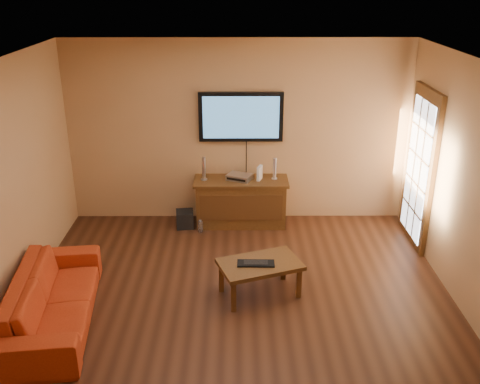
{
  "coord_description": "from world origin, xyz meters",
  "views": [
    {
      "loc": [
        -0.01,
        -5.09,
        3.51
      ],
      "look_at": [
        0.02,
        0.8,
        1.1
      ],
      "focal_mm": 40.0,
      "sensor_mm": 36.0,
      "label": 1
    }
  ],
  "objects_px": {
    "sofa": "(52,291)",
    "keyboard": "(256,263)",
    "game_console": "(260,173)",
    "speaker_right": "(275,169)",
    "av_receiver": "(240,177)",
    "speaker_left": "(204,169)",
    "bottle": "(200,226)",
    "television": "(241,117)",
    "coffee_table": "(260,267)",
    "media_console": "(241,202)",
    "subwoofer": "(185,219)"
  },
  "relations": [
    {
      "from": "sofa",
      "to": "keyboard",
      "type": "height_order",
      "value": "sofa"
    },
    {
      "from": "game_console",
      "to": "speaker_right",
      "type": "bearing_deg",
      "value": 27.98
    },
    {
      "from": "av_receiver",
      "to": "speaker_right",
      "type": "bearing_deg",
      "value": 26.17
    },
    {
      "from": "sofa",
      "to": "speaker_left",
      "type": "height_order",
      "value": "speaker_left"
    },
    {
      "from": "bottle",
      "to": "keyboard",
      "type": "xyz_separation_m",
      "value": [
        0.75,
        -1.66,
        0.34
      ]
    },
    {
      "from": "av_receiver",
      "to": "bottle",
      "type": "distance_m",
      "value": 0.92
    },
    {
      "from": "sofa",
      "to": "bottle",
      "type": "relative_size",
      "value": 9.62
    },
    {
      "from": "television",
      "to": "coffee_table",
      "type": "distance_m",
      "value": 2.48
    },
    {
      "from": "media_console",
      "to": "subwoofer",
      "type": "distance_m",
      "value": 0.87
    },
    {
      "from": "coffee_table",
      "to": "bottle",
      "type": "bearing_deg",
      "value": 116.21
    },
    {
      "from": "av_receiver",
      "to": "speaker_left",
      "type": "bearing_deg",
      "value": -154.69
    },
    {
      "from": "television",
      "to": "keyboard",
      "type": "relative_size",
      "value": 2.84
    },
    {
      "from": "television",
      "to": "av_receiver",
      "type": "bearing_deg",
      "value": -96.2
    },
    {
      "from": "television",
      "to": "speaker_right",
      "type": "height_order",
      "value": "television"
    },
    {
      "from": "television",
      "to": "speaker_left",
      "type": "xyz_separation_m",
      "value": [
        -0.54,
        -0.21,
        -0.73
      ]
    },
    {
      "from": "television",
      "to": "speaker_right",
      "type": "xyz_separation_m",
      "value": [
        0.49,
        -0.18,
        -0.74
      ]
    },
    {
      "from": "coffee_table",
      "to": "subwoofer",
      "type": "bearing_deg",
      "value": 119.89
    },
    {
      "from": "media_console",
      "to": "keyboard",
      "type": "relative_size",
      "value": 3.22
    },
    {
      "from": "keyboard",
      "to": "speaker_left",
      "type": "bearing_deg",
      "value": 109.5
    },
    {
      "from": "speaker_left",
      "to": "bottle",
      "type": "relative_size",
      "value": 1.69
    },
    {
      "from": "av_receiver",
      "to": "game_console",
      "type": "bearing_deg",
      "value": 21.8
    },
    {
      "from": "game_console",
      "to": "av_receiver",
      "type": "bearing_deg",
      "value": -162.18
    },
    {
      "from": "coffee_table",
      "to": "game_console",
      "type": "bearing_deg",
      "value": 88.05
    },
    {
      "from": "sofa",
      "to": "speaker_right",
      "type": "height_order",
      "value": "speaker_right"
    },
    {
      "from": "av_receiver",
      "to": "subwoofer",
      "type": "bearing_deg",
      "value": -146.66
    },
    {
      "from": "media_console",
      "to": "av_receiver",
      "type": "distance_m",
      "value": 0.39
    },
    {
      "from": "television",
      "to": "subwoofer",
      "type": "height_order",
      "value": "television"
    },
    {
      "from": "subwoofer",
      "to": "bottle",
      "type": "relative_size",
      "value": 1.22
    },
    {
      "from": "media_console",
      "to": "bottle",
      "type": "distance_m",
      "value": 0.71
    },
    {
      "from": "coffee_table",
      "to": "av_receiver",
      "type": "bearing_deg",
      "value": 96.7
    },
    {
      "from": "game_console",
      "to": "subwoofer",
      "type": "distance_m",
      "value": 1.31
    },
    {
      "from": "sofa",
      "to": "keyboard",
      "type": "xyz_separation_m",
      "value": [
        2.18,
        0.5,
        0.05
      ]
    },
    {
      "from": "television",
      "to": "speaker_left",
      "type": "relative_size",
      "value": 3.51
    },
    {
      "from": "media_console",
      "to": "speaker_left",
      "type": "distance_m",
      "value": 0.74
    },
    {
      "from": "media_console",
      "to": "sofa",
      "type": "distance_m",
      "value": 3.19
    },
    {
      "from": "speaker_left",
      "to": "keyboard",
      "type": "xyz_separation_m",
      "value": [
        0.7,
        -1.97,
        -0.43
      ]
    },
    {
      "from": "bottle",
      "to": "speaker_right",
      "type": "bearing_deg",
      "value": 17.26
    },
    {
      "from": "television",
      "to": "media_console",
      "type": "bearing_deg",
      "value": -90.0
    },
    {
      "from": "sofa",
      "to": "bottle",
      "type": "xyz_separation_m",
      "value": [
        1.43,
        2.16,
        -0.29
      ]
    },
    {
      "from": "av_receiver",
      "to": "game_console",
      "type": "relative_size",
      "value": 1.64
    },
    {
      "from": "coffee_table",
      "to": "bottle",
      "type": "distance_m",
      "value": 1.83
    },
    {
      "from": "television",
      "to": "bottle",
      "type": "relative_size",
      "value": 5.94
    },
    {
      "from": "game_console",
      "to": "bottle",
      "type": "height_order",
      "value": "game_console"
    },
    {
      "from": "av_receiver",
      "to": "subwoofer",
      "type": "relative_size",
      "value": 1.37
    },
    {
      "from": "coffee_table",
      "to": "bottle",
      "type": "relative_size",
      "value": 5.14
    },
    {
      "from": "game_console",
      "to": "subwoofer",
      "type": "bearing_deg",
      "value": -153.67
    },
    {
      "from": "media_console",
      "to": "keyboard",
      "type": "xyz_separation_m",
      "value": [
        0.16,
        -1.96,
        0.08
      ]
    },
    {
      "from": "game_console",
      "to": "keyboard",
      "type": "relative_size",
      "value": 0.49
    },
    {
      "from": "television",
      "to": "bottle",
      "type": "bearing_deg",
      "value": -138.84
    },
    {
      "from": "media_console",
      "to": "speaker_right",
      "type": "relative_size",
      "value": 4.3
    }
  ]
}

